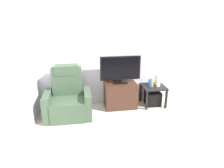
# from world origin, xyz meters

# --- Properties ---
(ground_plane) EXTENTS (6.40, 6.40, 0.00)m
(ground_plane) POSITION_xyz_m (0.00, 0.00, 0.00)
(ground_plane) COLOR beige
(wall_back) EXTENTS (6.40, 0.06, 2.60)m
(wall_back) POSITION_xyz_m (0.00, 1.13, 1.30)
(wall_back) COLOR silver
(wall_back) RESTS_ON ground
(wall_side) EXTENTS (0.06, 4.48, 2.60)m
(wall_side) POSITION_xyz_m (-1.88, 0.00, 1.30)
(wall_side) COLOR silver
(wall_side) RESTS_ON ground
(tv_stand) EXTENTS (0.74, 0.50, 0.60)m
(tv_stand) POSITION_xyz_m (0.02, 0.82, 0.30)
(tv_stand) COLOR #3D2319
(tv_stand) RESTS_ON ground
(television) EXTENTS (0.93, 0.20, 0.63)m
(television) POSITION_xyz_m (0.02, 0.84, 0.93)
(television) COLOR black
(television) RESTS_ON tv_stand
(recliner_armchair) EXTENTS (0.98, 0.78, 1.08)m
(recliner_armchair) POSITION_xyz_m (-1.18, 0.58, 0.37)
(recliner_armchair) COLOR #384C38
(recliner_armchair) RESTS_ON ground
(side_table) EXTENTS (0.54, 0.54, 0.49)m
(side_table) POSITION_xyz_m (0.83, 0.80, 0.41)
(side_table) COLOR black
(side_table) RESTS_ON ground
(subwoofer_box) EXTENTS (0.34, 0.34, 0.34)m
(subwoofer_box) POSITION_xyz_m (0.83, 0.80, 0.17)
(subwoofer_box) COLOR black
(subwoofer_box) RESTS_ON ground
(book_leftmost) EXTENTS (0.05, 0.11, 0.17)m
(book_leftmost) POSITION_xyz_m (0.73, 0.78, 0.57)
(book_leftmost) COLOR #3366B2
(book_leftmost) RESTS_ON side_table
(book_middle) EXTENTS (0.03, 0.12, 0.19)m
(book_middle) POSITION_xyz_m (0.78, 0.78, 0.59)
(book_middle) COLOR gold
(book_middle) RESTS_ON side_table
(game_console) EXTENTS (0.07, 0.20, 0.28)m
(game_console) POSITION_xyz_m (0.92, 0.81, 0.63)
(game_console) COLOR white
(game_console) RESTS_ON side_table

